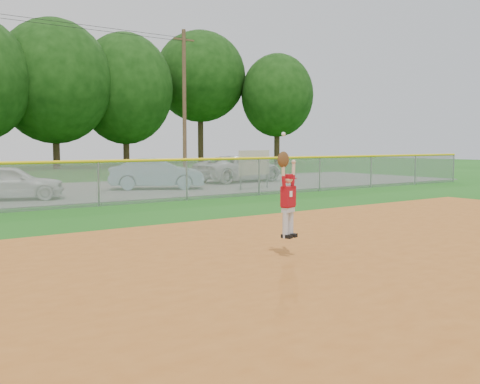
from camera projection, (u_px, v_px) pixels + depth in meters
name	position (u px, v px, depth m)	size (l,w,h in m)	color
ground	(300.00, 260.00, 9.58)	(120.00, 120.00, 0.00)	#185513
clay_infield	(450.00, 298.00, 7.13)	(24.00, 16.00, 0.04)	#A2571D
parking_strip	(48.00, 193.00, 22.60)	(44.00, 10.00, 0.03)	slate
car_white_a	(10.00, 182.00, 19.46)	(1.52, 3.79, 1.29)	white
car_blue	(157.00, 174.00, 24.18)	(1.47, 4.22, 1.39)	#7EA8BC
car_white_b	(239.00, 169.00, 28.83)	(2.35, 5.10, 1.42)	silver
sponsor_sign	(254.00, 164.00, 24.09)	(1.98, 0.44, 1.78)	gray
outfield_fence	(98.00, 180.00, 17.64)	(40.06, 0.10, 1.55)	gray
power_lines	(32.00, 93.00, 27.64)	(19.40, 0.24, 9.00)	#4C3823
ballplayer	(288.00, 195.00, 9.54)	(0.51, 0.28, 1.89)	silver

